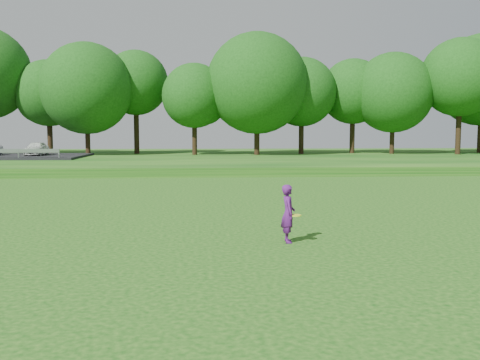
{
  "coord_description": "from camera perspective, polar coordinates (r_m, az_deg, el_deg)",
  "views": [
    {
      "loc": [
        -1.66,
        -14.44,
        2.99
      ],
      "look_at": [
        -0.39,
        3.47,
        1.3
      ],
      "focal_mm": 40.0,
      "sensor_mm": 36.0,
      "label": 1
    }
  ],
  "objects": [
    {
      "name": "woman",
      "position": [
        14.26,
        5.16,
        -3.59
      ],
      "size": [
        0.52,
        0.58,
        1.55
      ],
      "color": "#59186E",
      "rests_on": "ground"
    },
    {
      "name": "walking_path",
      "position": [
        34.6,
        -1.28,
        0.46
      ],
      "size": [
        130.0,
        1.6,
        0.04
      ],
      "primitive_type": "cube",
      "color": "gray",
      "rests_on": "ground"
    },
    {
      "name": "ground",
      "position": [
        14.84,
        2.47,
        -6.26
      ],
      "size": [
        140.0,
        140.0,
        0.0
      ],
      "primitive_type": "plane",
      "color": "#0D430E",
      "rests_on": "ground"
    },
    {
      "name": "berm",
      "position": [
        48.54,
        -2.08,
        2.21
      ],
      "size": [
        130.0,
        30.0,
        0.6
      ],
      "primitive_type": "cube",
      "color": "#0D430E",
      "rests_on": "ground"
    },
    {
      "name": "treeline",
      "position": [
        52.71,
        -2.26,
        10.95
      ],
      "size": [
        104.0,
        7.0,
        15.0
      ],
      "primitive_type": null,
      "color": "#14440F",
      "rests_on": "berm"
    }
  ]
}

